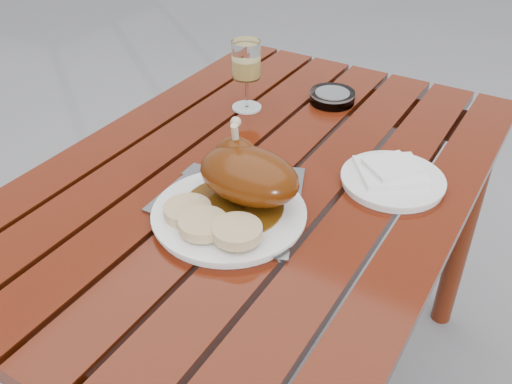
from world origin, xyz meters
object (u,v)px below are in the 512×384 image
table (259,300)px  side_plate (393,180)px  dinner_plate (229,215)px  wine_glass (246,76)px  ashtray (332,97)px

table → side_plate: (0.25, 0.09, 0.38)m
dinner_plate → side_plate: dinner_plate is taller
wine_glass → ashtray: bearing=39.7°
table → ashtray: bearing=90.8°
dinner_plate → ashtray: bearing=94.4°
table → wine_glass: (-0.17, 0.22, 0.46)m
wine_glass → side_plate: size_ratio=0.83×
dinner_plate → table: bearing=101.9°
table → ashtray: size_ratio=10.78×
table → wine_glass: size_ratio=7.17×
dinner_plate → ashtray: 0.53m
dinner_plate → wine_glass: bearing=117.6°
ashtray → side_plate: bearing=-46.7°
dinner_plate → wine_glass: wine_glass is taller
wine_glass → ashtray: (0.16, 0.14, -0.07)m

